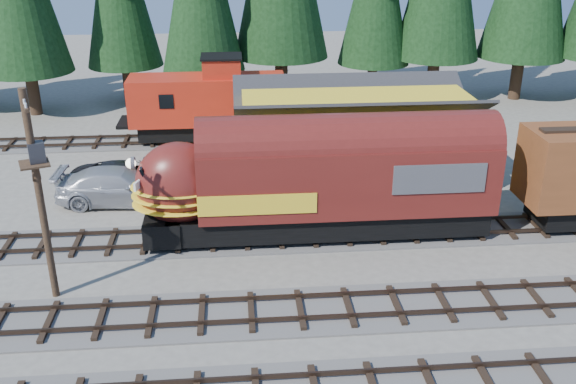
{
  "coord_description": "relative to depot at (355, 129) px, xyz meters",
  "views": [
    {
      "loc": [
        -6.35,
        -21.78,
        13.41
      ],
      "look_at": [
        -4.13,
        4.0,
        2.25
      ],
      "focal_mm": 40.0,
      "sensor_mm": 36.0,
      "label": 1
    }
  ],
  "objects": [
    {
      "name": "pickup_truck_a",
      "position": [
        -11.99,
        -0.82,
        -2.11
      ],
      "size": [
        6.21,
        3.05,
        1.7
      ],
      "primitive_type": "imported",
      "rotation": [
        0.0,
        0.0,
        1.53
      ],
      "color": "black",
      "rests_on": "ground"
    },
    {
      "name": "locomotive",
      "position": [
        -3.22,
        -6.5,
        -0.43
      ],
      "size": [
        15.94,
        3.17,
        4.33
      ],
      "color": "black",
      "rests_on": "ground"
    },
    {
      "name": "depot",
      "position": [
        0.0,
        0.0,
        0.0
      ],
      "size": [
        12.8,
        7.0,
        5.3
      ],
      "color": "yellow",
      "rests_on": "ground"
    },
    {
      "name": "ground",
      "position": [
        0.0,
        -10.5,
        -2.96
      ],
      "size": [
        120.0,
        120.0,
        0.0
      ],
      "primitive_type": "plane",
      "color": "#6B665B",
      "rests_on": "ground"
    },
    {
      "name": "utility_pole",
      "position": [
        -13.4,
        -10.54,
        1.68
      ],
      "size": [
        1.28,
        1.9,
        8.12
      ],
      "rotation": [
        0.0,
        0.0,
        0.36
      ],
      "color": "black",
      "rests_on": "ground"
    },
    {
      "name": "caboose",
      "position": [
        -7.99,
        7.5,
        -0.44
      ],
      "size": [
        9.74,
        2.82,
        5.06
      ],
      "color": "black",
      "rests_on": "ground"
    },
    {
      "name": "track_spur",
      "position": [
        -10.0,
        7.5,
        -2.9
      ],
      "size": [
        32.0,
        3.2,
        0.33
      ],
      "color": "#4C4947",
      "rests_on": "ground"
    },
    {
      "name": "pickup_truck_b",
      "position": [
        -12.26,
        -1.94,
        -2.06
      ],
      "size": [
        6.37,
        2.85,
        1.81
      ],
      "primitive_type": "imported",
      "rotation": [
        0.0,
        0.0,
        1.52
      ],
      "color": "#AFB1B7",
      "rests_on": "ground"
    }
  ]
}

